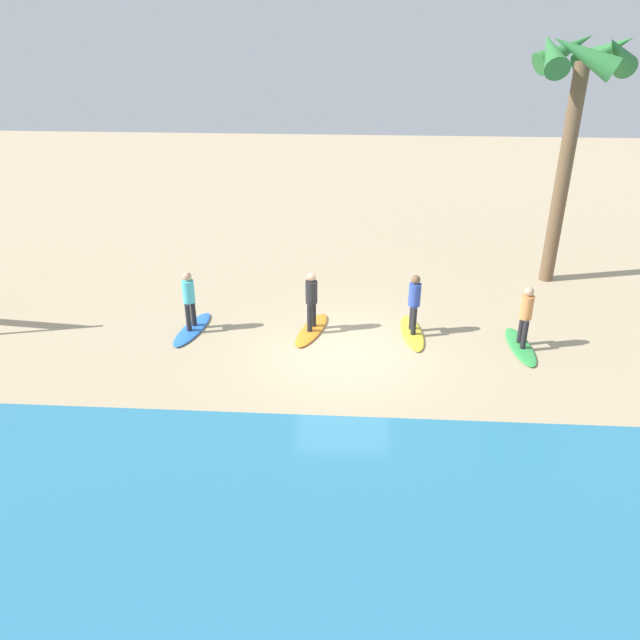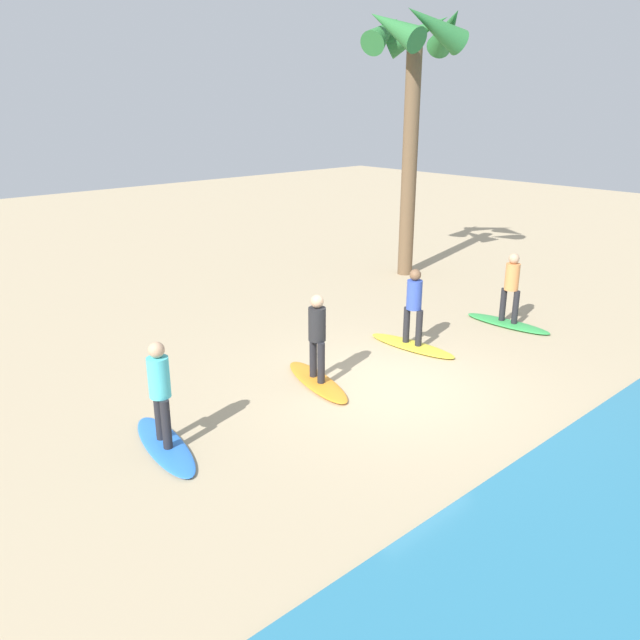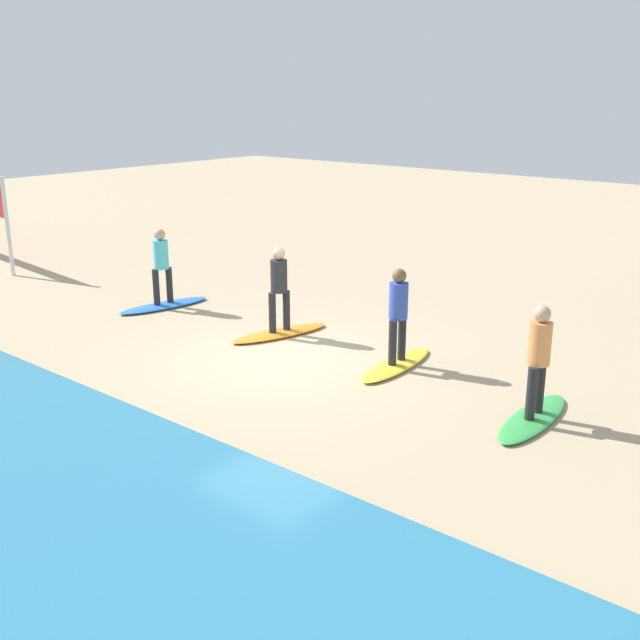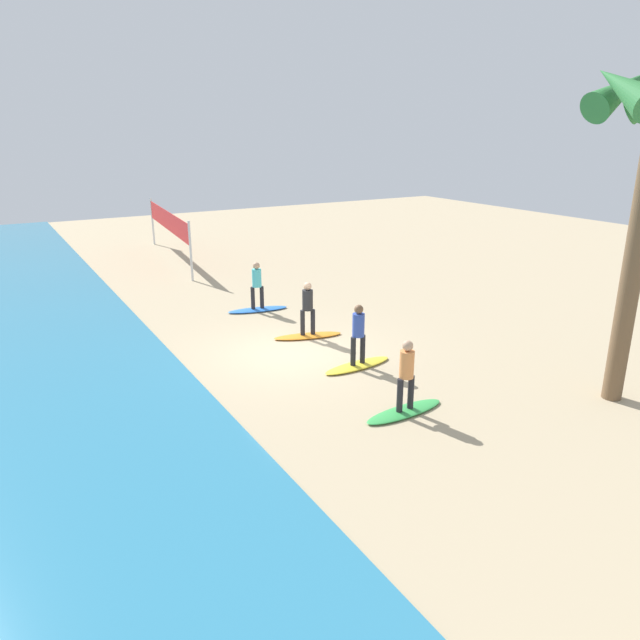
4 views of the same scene
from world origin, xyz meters
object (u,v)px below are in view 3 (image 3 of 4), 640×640
surfer_blue (161,261)px  surfboard_blue (164,305)px  surfboard_yellow (397,364)px  surfer_orange (279,283)px  surfboard_green (533,418)px  surfboard_orange (280,333)px  surfer_green (539,353)px  surfer_yellow (398,309)px

surfer_blue → surfboard_blue: bearing=-90.0°
surfboard_yellow → surfer_orange: surfer_orange is taller
surfboard_green → surfboard_orange: (5.50, -0.60, 0.00)m
surfer_green → surfboard_orange: size_ratio=0.78×
surfboard_orange → surfboard_blue: (3.27, 0.17, 0.00)m
surfboard_green → surfboard_blue: bearing=-96.3°
surfboard_yellow → surfboard_green: bearing=73.0°
surfer_green → surfboard_blue: (8.78, -0.42, -0.99)m
surfboard_yellow → surfer_yellow: (0.00, 0.00, 0.99)m
surfboard_yellow → surfer_blue: size_ratio=1.28×
surfer_yellow → surfboard_orange: bearing=-0.0°
surfboard_green → surfer_yellow: bearing=-105.6°
surfboard_green → surfer_orange: 5.62m
surfboard_green → surfboard_yellow: size_ratio=1.00×
surfboard_blue → surfboard_yellow: bearing=102.2°
surfer_yellow → surfer_orange: bearing=-0.0°
surfboard_green → surfboard_yellow: same height
surfer_orange → surfer_yellow: bearing=180.0°
surfer_green → surfer_yellow: size_ratio=1.00×
surfboard_green → surfer_yellow: 3.00m
surfer_yellow → surfboard_orange: size_ratio=0.78×
surfboard_blue → surfer_blue: 0.99m
surfer_green → surfboard_orange: surfer_green is taller
surfboard_green → surfboard_orange: size_ratio=1.00×
surfboard_orange → surfer_orange: surfer_orange is taller
surfboard_orange → surfer_blue: size_ratio=1.28×
surfboard_green → surfer_blue: (8.78, -0.42, 0.99)m
surfer_orange → surfboard_blue: size_ratio=0.78×
surfboard_yellow → surfboard_orange: (2.73, -0.00, 0.00)m
surfer_green → surfer_yellow: 2.84m
surfboard_yellow → surfer_blue: 6.09m
surfboard_green → surfboard_blue: 8.79m
surfer_orange → surfer_blue: bearing=3.0°
surfer_green → surfboard_orange: 5.62m
surfboard_green → surfboard_blue: size_ratio=1.00×
surfer_yellow → surfboard_yellow: bearing=180.0°
surfboard_blue → surfer_green: bearing=97.8°
surfer_yellow → surfer_green: bearing=167.9°
surfer_green → surfboard_orange: bearing=-6.2°
surfboard_yellow → surfer_orange: bearing=-95.0°
surfboard_yellow → surfboard_orange: same height
surfer_orange → surfboard_blue: bearing=3.0°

